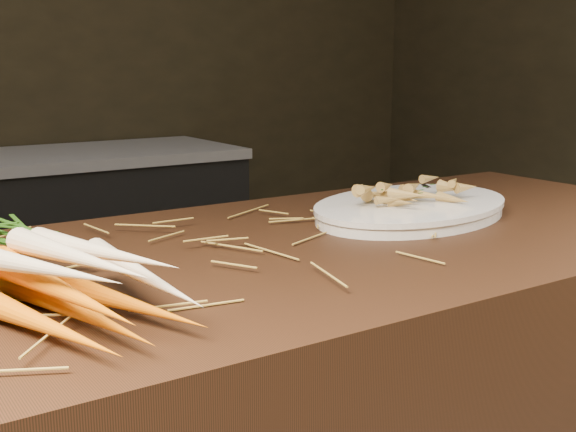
{
  "coord_description": "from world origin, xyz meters",
  "views": [
    {
      "loc": [
        -0.25,
        -0.6,
        1.17
      ],
      "look_at": [
        0.3,
        0.24,
        0.96
      ],
      "focal_mm": 45.0,
      "sensor_mm": 36.0,
      "label": 1
    }
  ],
  "objects": [
    {
      "name": "back_counter",
      "position": [
        0.3,
        2.18,
        0.42
      ],
      "size": [
        1.82,
        0.62,
        0.84
      ],
      "color": "black",
      "rests_on": "ground"
    },
    {
      "name": "serving_platter",
      "position": [
        0.65,
        0.35,
        0.91
      ],
      "size": [
        0.49,
        0.39,
        0.02
      ],
      "primitive_type": null,
      "rotation": [
        0.0,
        0.0,
        0.26
      ],
      "color": "white",
      "rests_on": "main_counter"
    },
    {
      "name": "serving_fork",
      "position": [
        0.8,
        0.37,
        0.92
      ],
      "size": [
        0.08,
        0.15,
        0.0
      ],
      "primitive_type": "cube",
      "rotation": [
        0.0,
        0.0,
        -0.45
      ],
      "color": "silver",
      "rests_on": "serving_platter"
    },
    {
      "name": "straw_bedding",
      "position": [
        0.0,
        0.3,
        0.91
      ],
      "size": [
        1.4,
        0.6,
        0.02
      ],
      "primitive_type": null,
      "color": "#A38131",
      "rests_on": "main_counter"
    },
    {
      "name": "root_veg_bunch",
      "position": [
        -0.07,
        0.28,
        0.95
      ],
      "size": [
        0.28,
        0.55,
        0.1
      ],
      "rotation": [
        0.0,
        0.0,
        0.23
      ],
      "color": "#D25C00",
      "rests_on": "main_counter"
    },
    {
      "name": "roasted_veg_heap",
      "position": [
        0.65,
        0.35,
        0.95
      ],
      "size": [
        0.24,
        0.2,
        0.05
      ],
      "primitive_type": null,
      "rotation": [
        0.0,
        0.0,
        0.26
      ],
      "color": "#A27735",
      "rests_on": "serving_platter"
    }
  ]
}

